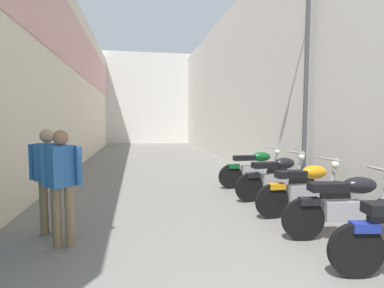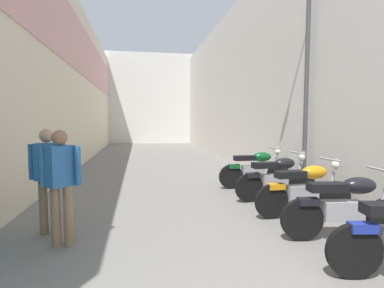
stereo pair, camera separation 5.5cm
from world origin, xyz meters
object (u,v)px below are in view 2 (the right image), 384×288
at_px(motorcycle_sixth, 255,168).
at_px(pedestrian_further_down, 48,173).
at_px(pedestrian_mid_alley, 61,179).
at_px(motorcycle_fifth, 277,177).
at_px(street_lamp, 303,79).
at_px(motorcycle_third, 346,205).
at_px(motorcycle_fourth, 305,188).

bearing_deg(motorcycle_sixth, pedestrian_further_down, -150.65).
xyz_separation_m(pedestrian_mid_alley, pedestrian_further_down, (-0.30, 0.50, 0.00)).
relative_size(motorcycle_sixth, pedestrian_mid_alley, 1.18).
distance_m(motorcycle_fifth, pedestrian_mid_alley, 4.27).
bearing_deg(street_lamp, motorcycle_fifth, -158.01).
bearing_deg(motorcycle_third, pedestrian_further_down, 166.82).
height_order(motorcycle_fourth, street_lamp, street_lamp).
relative_size(motorcycle_third, motorcycle_fourth, 1.00).
distance_m(pedestrian_further_down, street_lamp, 5.38).
xyz_separation_m(motorcycle_third, motorcycle_sixth, (0.00, 3.35, 0.00)).
height_order(motorcycle_third, pedestrian_further_down, pedestrian_further_down).
height_order(motorcycle_fifth, pedestrian_further_down, pedestrian_further_down).
bearing_deg(pedestrian_further_down, pedestrian_mid_alley, -58.92).
relative_size(motorcycle_fifth, motorcycle_sixth, 1.00).
bearing_deg(pedestrian_further_down, motorcycle_fifth, 15.60).
height_order(motorcycle_sixth, pedestrian_further_down, pedestrian_further_down).
distance_m(motorcycle_third, pedestrian_mid_alley, 3.95).
relative_size(motorcycle_third, street_lamp, 0.42).
relative_size(motorcycle_third, pedestrian_further_down, 1.18).
distance_m(motorcycle_third, street_lamp, 3.30).
relative_size(motorcycle_fourth, pedestrian_further_down, 1.18).
bearing_deg(motorcycle_third, motorcycle_sixth, 90.00).
relative_size(pedestrian_mid_alley, pedestrian_further_down, 1.00).
xyz_separation_m(motorcycle_fifth, street_lamp, (0.70, 0.28, 2.10)).
distance_m(motorcycle_fourth, pedestrian_mid_alley, 3.97).
distance_m(motorcycle_sixth, pedestrian_mid_alley, 4.86).
bearing_deg(motorcycle_fifth, motorcycle_third, -90.00).
distance_m(motorcycle_fifth, pedestrian_further_down, 4.38).
xyz_separation_m(motorcycle_fourth, pedestrian_mid_alley, (-3.90, -0.59, 0.42)).
distance_m(pedestrian_mid_alley, street_lamp, 5.27).
height_order(motorcycle_third, motorcycle_fourth, same).
bearing_deg(motorcycle_fourth, street_lamp, 63.09).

